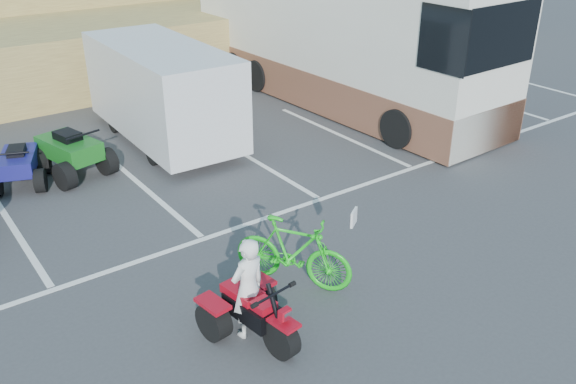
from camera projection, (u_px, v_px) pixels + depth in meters
ground at (280, 304)px, 9.28m from camera, size 100.00×100.00×0.00m
parking_stripes at (202, 193)px, 12.69m from camera, size 28.00×5.16×0.01m
grass_embankment at (8, 36)px, 19.91m from camera, size 40.00×8.50×3.10m
red_trike_atv at (257, 337)px, 8.60m from camera, size 1.31×1.63×0.97m
rider at (248, 288)px, 8.36m from camera, size 0.61×0.44×1.54m
green_dirt_bike at (293, 252)px, 9.54m from camera, size 1.52×1.92×1.16m
cargo_trailer at (162, 90)px, 14.87m from camera, size 2.19×5.17×2.39m
rv_motorhome at (337, 43)px, 17.67m from camera, size 3.09×10.94×3.90m
quad_atv_blue at (23, 184)px, 13.11m from camera, size 1.55×1.76×0.95m
quad_atv_green at (74, 174)px, 13.57m from camera, size 1.65×1.97×1.12m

